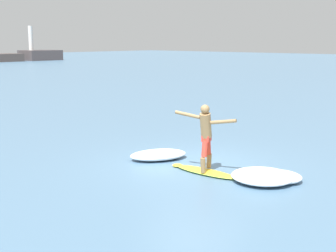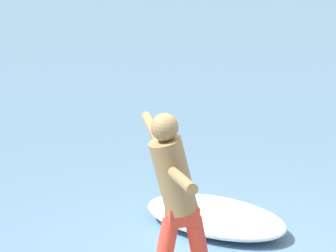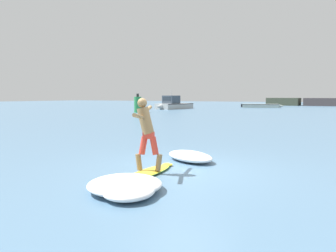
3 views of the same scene
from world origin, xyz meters
name	(u,v)px [view 3 (image 3 of 3)]	position (x,y,z in m)	size (l,w,h in m)	color
ground_plane	(180,169)	(0.00, 0.00, 0.00)	(200.00, 200.00, 0.00)	slate
surfboard	(150,172)	(-0.46, -0.76, 0.04)	(0.58, 2.11, 0.22)	yellow
surfer	(146,128)	(-0.52, -0.82, 1.13)	(0.78, 1.58, 1.77)	olive
fishing_boat_near_jetty	(173,104)	(-18.61, 35.11, 0.65)	(3.35, 7.80, 2.86)	#AEB2B1
small_boat_offshore	(261,106)	(-8.42, 46.38, 0.33)	(6.70, 3.70, 0.60)	#A3B4AE
channel_marker_buoy	(138,104)	(-17.37, 23.93, 0.93)	(0.82, 0.82, 2.17)	#288447
wave_foam_at_tail	(190,156)	(-0.25, 1.14, 0.14)	(1.95, 1.64, 0.28)	white
wave_foam_at_nose	(129,191)	(0.21, -2.59, 0.13)	(1.26, 1.34, 0.25)	white
wave_foam_beside	(125,184)	(-0.10, -2.29, 0.14)	(2.02, 2.05, 0.28)	white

